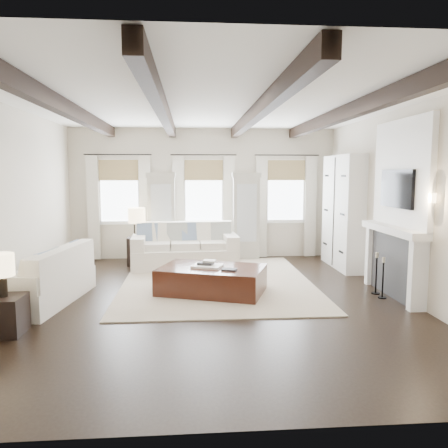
{
  "coord_description": "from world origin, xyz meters",
  "views": [
    {
      "loc": [
        -0.34,
        -7.08,
        2.11
      ],
      "look_at": [
        0.3,
        1.09,
        1.15
      ],
      "focal_mm": 35.0,
      "sensor_mm": 36.0,
      "label": 1
    }
  ],
  "objects": [
    {
      "name": "candlestick_far",
      "position": [
        2.9,
        0.16,
        0.31
      ],
      "size": [
        0.15,
        0.15,
        0.74
      ],
      "color": "black",
      "rests_on": "ground"
    },
    {
      "name": "sofa_back",
      "position": [
        -0.46,
        2.65,
        0.41
      ],
      "size": [
        2.38,
        1.17,
        1.0
      ],
      "color": "white",
      "rests_on": "ground"
    },
    {
      "name": "room_shell",
      "position": [
        0.75,
        0.9,
        1.89
      ],
      "size": [
        6.54,
        7.54,
        3.22
      ],
      "color": "beige",
      "rests_on": "ground"
    },
    {
      "name": "lamp_front",
      "position": [
        -2.79,
        -1.33,
        0.89
      ],
      "size": [
        0.33,
        0.33,
        0.57
      ],
      "color": "black",
      "rests_on": "side_table_front"
    },
    {
      "name": "sofa_left",
      "position": [
        -2.68,
        0.1,
        0.37
      ],
      "size": [
        1.27,
        2.23,
        0.9
      ],
      "color": "white",
      "rests_on": "ground"
    },
    {
      "name": "area_rug",
      "position": [
        0.17,
        1.2,
        0.01
      ],
      "size": [
        3.6,
        4.48,
        0.02
      ],
      "primitive_type": "cube",
      "color": "#BDAD96",
      "rests_on": "ground"
    },
    {
      "name": "lamp_back",
      "position": [
        -1.56,
        2.95,
        1.1
      ],
      "size": [
        0.39,
        0.39,
        0.67
      ],
      "color": "black",
      "rests_on": "side_table_back"
    },
    {
      "name": "ottoman",
      "position": [
        0.03,
        0.43,
        0.23
      ],
      "size": [
        2.05,
        1.64,
        0.47
      ],
      "primitive_type": "cube",
      "rotation": [
        0.0,
        0.0,
        -0.34
      ],
      "color": "black",
      "rests_on": "ground"
    },
    {
      "name": "book_upper",
      "position": [
        -0.0,
        0.5,
        0.56
      ],
      "size": [
        0.26,
        0.23,
        0.03
      ],
      "primitive_type": "cube",
      "rotation": [
        0.0,
        0.0,
        -0.34
      ],
      "color": "beige",
      "rests_on": "book_lower"
    },
    {
      "name": "side_table_back",
      "position": [
        -1.56,
        2.95,
        0.32
      ],
      "size": [
        0.43,
        0.43,
        0.65
      ],
      "primitive_type": "cube",
      "color": "black",
      "rests_on": "ground"
    },
    {
      "name": "ground",
      "position": [
        0.0,
        0.0,
        0.0
      ],
      "size": [
        7.5,
        7.5,
        0.0
      ],
      "primitive_type": "plane",
      "color": "black",
      "rests_on": "ground"
    },
    {
      "name": "tray",
      "position": [
        -0.05,
        0.43,
        0.49
      ],
      "size": [
        0.6,
        0.52,
        0.04
      ],
      "primitive_type": "cube",
      "rotation": [
        0.0,
        0.0,
        -0.34
      ],
      "color": "white",
      "rests_on": "ottoman"
    },
    {
      "name": "side_table_front",
      "position": [
        -2.79,
        -1.33,
        0.25
      ],
      "size": [
        0.5,
        0.5,
        0.5
      ],
      "primitive_type": "cube",
      "color": "black",
      "rests_on": "ground"
    },
    {
      "name": "book_loose",
      "position": [
        0.31,
        0.14,
        0.48
      ],
      "size": [
        0.29,
        0.25,
        0.03
      ],
      "primitive_type": "cube",
      "rotation": [
        0.0,
        0.0,
        -0.34
      ],
      "color": "#262628",
      "rests_on": "ottoman"
    },
    {
      "name": "book_lower",
      "position": [
        -0.07,
        0.48,
        0.53
      ],
      "size": [
        0.31,
        0.27,
        0.04
      ],
      "primitive_type": "cube",
      "rotation": [
        0.0,
        0.0,
        -0.34
      ],
      "color": "#262628",
      "rests_on": "tray"
    },
    {
      "name": "candlestick_near",
      "position": [
        2.9,
        -0.11,
        0.29
      ],
      "size": [
        0.14,
        0.14,
        0.7
      ],
      "color": "black",
      "rests_on": "ground"
    }
  ]
}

